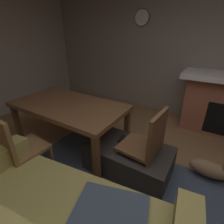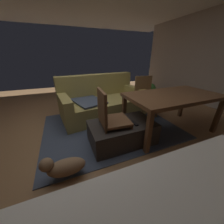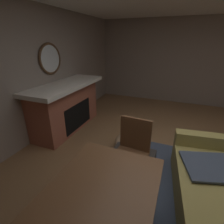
# 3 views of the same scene
# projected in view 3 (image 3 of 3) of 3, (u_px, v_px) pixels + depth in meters

# --- Properties ---
(floor) EXTENTS (8.75, 8.75, 0.00)m
(floor) POSITION_uv_depth(u_px,v_px,m) (171.00, 176.00, 2.57)
(floor) COLOR olive
(wall_back_fireplace_side) EXTENTS (7.69, 0.12, 2.53)m
(wall_back_fireplace_side) POSITION_uv_depth(u_px,v_px,m) (20.00, 79.00, 3.02)
(wall_back_fireplace_side) COLOR gray
(wall_back_fireplace_side) RESTS_ON ground
(wall_left) EXTENTS (0.12, 5.84, 2.53)m
(wall_left) POSITION_uv_depth(u_px,v_px,m) (186.00, 63.00, 5.20)
(wall_left) COLOR gray
(wall_left) RESTS_ON ground
(area_rug) EXTENTS (2.60, 2.00, 0.01)m
(area_rug) POSITION_uv_depth(u_px,v_px,m) (168.00, 201.00, 2.16)
(area_rug) COLOR #3D475B
(area_rug) RESTS_ON ground
(fireplace) EXTENTS (1.98, 0.76, 1.06)m
(fireplace) POSITION_uv_depth(u_px,v_px,m) (67.00, 106.00, 3.80)
(fireplace) COLOR #9E5642
(fireplace) RESTS_ON ground
(round_wall_mirror) EXTENTS (0.64, 0.05, 0.64)m
(round_wall_mirror) POSITION_uv_depth(u_px,v_px,m) (50.00, 59.00, 3.51)
(round_wall_mirror) COLOR #4C331E
(ottoman_coffee_table) EXTENTS (1.07, 0.63, 0.37)m
(ottoman_coffee_table) POSITION_uv_depth(u_px,v_px,m) (126.00, 178.00, 2.29)
(ottoman_coffee_table) COLOR #2D2826
(ottoman_coffee_table) RESTS_ON ground
(tv_remote) EXTENTS (0.06, 0.16, 0.02)m
(tv_remote) POSITION_uv_depth(u_px,v_px,m) (115.00, 173.00, 2.10)
(tv_remote) COLOR black
(tv_remote) RESTS_ON ottoman_coffee_table
(dining_table) EXTENTS (1.68, 0.90, 0.74)m
(dining_table) POSITION_uv_depth(u_px,v_px,m) (87.00, 223.00, 1.24)
(dining_table) COLOR brown
(dining_table) RESTS_ON ground
(dining_chair_west) EXTENTS (0.47, 0.47, 0.93)m
(dining_chair_west) POSITION_uv_depth(u_px,v_px,m) (132.00, 148.00, 2.34)
(dining_chair_west) COLOR brown
(dining_chair_west) RESTS_ON ground
(small_dog) EXTENTS (0.50, 0.21, 0.29)m
(small_dog) POSITION_uv_depth(u_px,v_px,m) (122.00, 138.00, 3.24)
(small_dog) COLOR #8C6B4C
(small_dog) RESTS_ON ground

